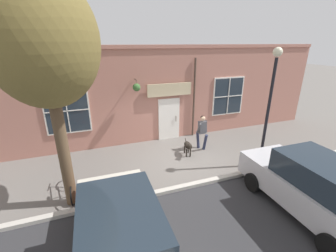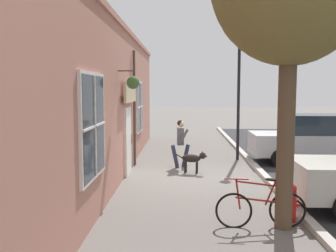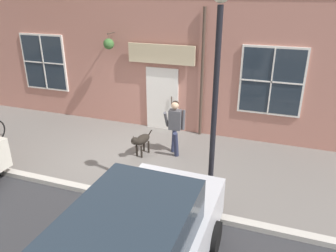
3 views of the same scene
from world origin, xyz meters
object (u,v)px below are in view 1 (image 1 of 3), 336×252
dog_on_leash (188,146)px  leaning_bicycle (72,184)px  street_lamp (271,92)px  fire_hydrant (83,194)px  pedestrian_walking (202,129)px  parked_car_nearest_curb (121,238)px  street_tree_by_curb (47,47)px  parked_car_mid_block (314,186)px

dog_on_leash → leaning_bicycle: 4.78m
street_lamp → fire_hydrant: size_ratio=5.87×
pedestrian_walking → dog_on_leash: bearing=-65.2°
fire_hydrant → parked_car_nearest_curb: bearing=17.3°
leaning_bicycle → street_lamp: 7.52m
dog_on_leash → street_lamp: 3.88m
dog_on_leash → street_tree_by_curb: size_ratio=0.16×
street_tree_by_curb → leaning_bicycle: size_ratio=3.61×
leaning_bicycle → parked_car_nearest_curb: parked_car_nearest_curb is taller
street_tree_by_curb → leaning_bicycle: (-0.37, -0.03, -4.18)m
street_tree_by_curb → parked_car_mid_block: size_ratio=1.45×
pedestrian_walking → parked_car_nearest_curb: 6.45m
street_tree_by_curb → street_lamp: street_tree_by_curb is taller
street_lamp → fire_hydrant: 7.16m
parked_car_nearest_curb → street_lamp: (-2.56, 5.90, 2.10)m
parked_car_nearest_curb → fire_hydrant: bearing=-162.7°
pedestrian_walking → leaning_bicycle: bearing=-74.5°
street_tree_by_curb → parked_car_mid_block: 7.97m
parked_car_mid_block → fire_hydrant: parked_car_mid_block is taller
dog_on_leash → fire_hydrant: (1.81, -4.30, -0.07)m
leaning_bicycle → parked_car_mid_block: bearing=63.4°
parked_car_nearest_curb → street_lamp: size_ratio=0.96×
dog_on_leash → street_lamp: (1.75, 2.38, 2.51)m
street_lamp → parked_car_mid_block: bearing=-11.5°
parked_car_mid_block → fire_hydrant: size_ratio=5.62×
street_tree_by_curb → fire_hydrant: 4.19m
street_tree_by_curb → dog_on_leash: bearing=108.0°
street_tree_by_curb → street_lamp: size_ratio=1.39×
parked_car_nearest_curb → fire_hydrant: (-2.50, -0.78, -0.48)m
pedestrian_walking → parked_car_mid_block: bearing=11.4°
leaning_bicycle → parked_car_nearest_curb: 3.41m
pedestrian_walking → parked_car_mid_block: 4.89m
street_lamp → leaning_bicycle: bearing=-95.0°
leaning_bicycle → fire_hydrant: leaning_bicycle is taller
dog_on_leash → street_lamp: street_lamp is taller
dog_on_leash → leaning_bicycle: leaning_bicycle is taller
dog_on_leash → parked_car_nearest_curb: (4.31, -3.52, 0.41)m
pedestrian_walking → parked_car_nearest_curb: parked_car_nearest_curb is taller
dog_on_leash → parked_car_nearest_curb: parked_car_nearest_curb is taller
parked_car_nearest_curb → street_tree_by_curb: bearing=-158.8°
parked_car_mid_block → parked_car_nearest_curb: bearing=-90.8°
dog_on_leash → street_lamp: bearing=53.6°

